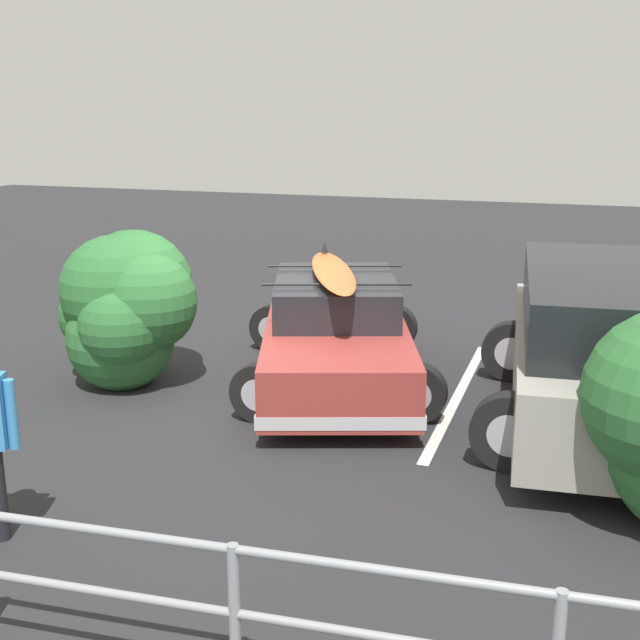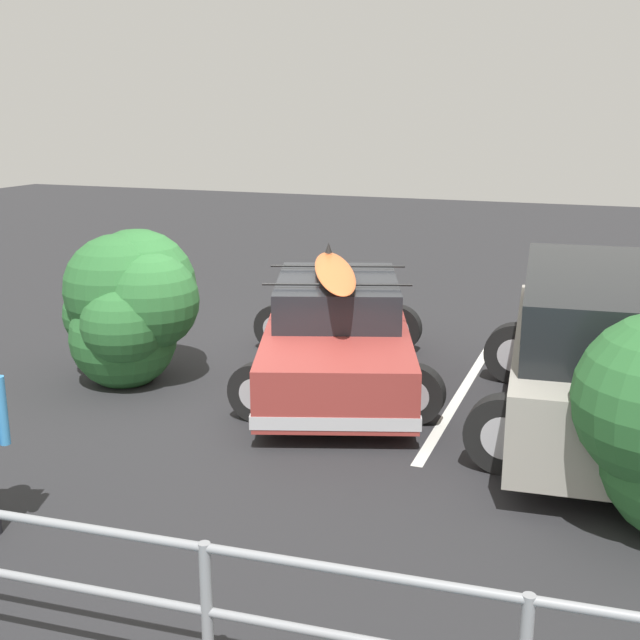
{
  "view_description": "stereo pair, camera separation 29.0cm",
  "coord_description": "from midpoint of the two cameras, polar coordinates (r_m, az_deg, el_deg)",
  "views": [
    {
      "loc": [
        -3.74,
        8.94,
        3.33
      ],
      "look_at": [
        -0.79,
        0.34,
        0.95
      ],
      "focal_mm": 45.0,
      "sensor_mm": 36.0,
      "label": 1
    },
    {
      "loc": [
        -4.02,
        8.85,
        3.33
      ],
      "look_at": [
        -0.79,
        0.34,
        0.95
      ],
      "focal_mm": 45.0,
      "sensor_mm": 36.0,
      "label": 2
    }
  ],
  "objects": [
    {
      "name": "bush_near_left",
      "position": [
        10.24,
        -14.52,
        0.85
      ],
      "size": [
        1.86,
        1.84,
        1.97
      ],
      "color": "#4C3828",
      "rests_on": "ground"
    },
    {
      "name": "parking_stripe",
      "position": [
        9.86,
        8.99,
        -5.26
      ],
      "size": [
        0.12,
        4.23,
        0.0
      ],
      "primitive_type": "cube",
      "rotation": [
        0.0,
        0.0,
        1.57
      ],
      "color": "silver",
      "rests_on": "ground"
    },
    {
      "name": "ground_plane",
      "position": [
        10.26,
        -4.41,
        -4.38
      ],
      "size": [
        44.0,
        44.0,
        0.02
      ],
      "primitive_type": "cube",
      "color": "#28282B",
      "rests_on": "ground"
    },
    {
      "name": "railing_fence",
      "position": [
        5.23,
        -17.37,
        -16.83
      ],
      "size": [
        8.92,
        0.75,
        0.98
      ],
      "color": "gray",
      "rests_on": "ground"
    },
    {
      "name": "suv_car",
      "position": [
        9.02,
        18.51,
        -1.81
      ],
      "size": [
        2.82,
        4.79,
        1.72
      ],
      "color": "#9E998E",
      "rests_on": "ground"
    },
    {
      "name": "sedan_car",
      "position": [
        10.07,
        0.28,
        -0.89
      ],
      "size": [
        3.19,
        4.73,
        1.59
      ],
      "color": "#9E3833",
      "rests_on": "ground"
    }
  ]
}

